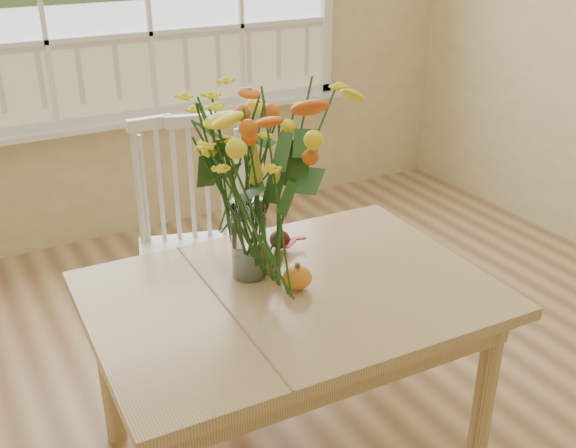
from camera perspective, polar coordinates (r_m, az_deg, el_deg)
dining_table at (r=2.18m, az=0.26°, el=-7.62°), size 1.28×0.94×0.67m
windsor_chair at (r=2.76m, az=-7.76°, el=-0.84°), size 0.58×0.56×1.01m
flower_vase at (r=2.06m, az=-3.52°, el=5.08°), size 0.54×0.54×0.64m
pumpkin at (r=2.12m, az=0.81°, el=-4.65°), size 0.09×0.09×0.07m
turkey_figurine at (r=2.20m, az=-1.37°, el=-3.36°), size 0.10×0.08×0.10m
dark_gourd at (r=2.37m, az=-0.71°, el=-1.40°), size 0.12×0.07×0.07m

